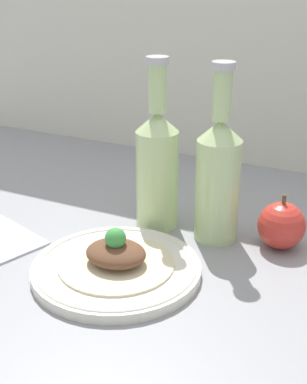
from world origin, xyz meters
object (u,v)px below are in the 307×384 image
(plate, at_px, (116,268))
(plated_food, at_px, (116,255))
(cider_bottle_left, at_px, (157,165))
(cider_bottle_right, at_px, (218,175))
(apple, at_px, (281,225))

(plate, height_order, plated_food, plated_food)
(cider_bottle_left, distance_m, cider_bottle_right, 0.11)
(apple, bearing_deg, plated_food, -136.18)
(cider_bottle_right, bearing_deg, cider_bottle_left, 180.00)
(cider_bottle_right, bearing_deg, plate, -117.86)
(plate, bearing_deg, cider_bottle_right, 62.14)
(cider_bottle_left, relative_size, cider_bottle_right, 1.00)
(cider_bottle_right, xyz_separation_m, apple, (0.11, 0.02, -0.08))
(plated_food, height_order, cider_bottle_right, cider_bottle_right)
(plate, height_order, apple, apple)
(plated_food, xyz_separation_m, cider_bottle_left, (-0.02, 0.18, 0.08))
(plated_food, bearing_deg, plate, 0.00)
(cider_bottle_right, bearing_deg, plated_food, -117.86)
(plate, xyz_separation_m, plated_food, (-0.00, 0.00, 0.02))
(cider_bottle_right, bearing_deg, apple, 8.31)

